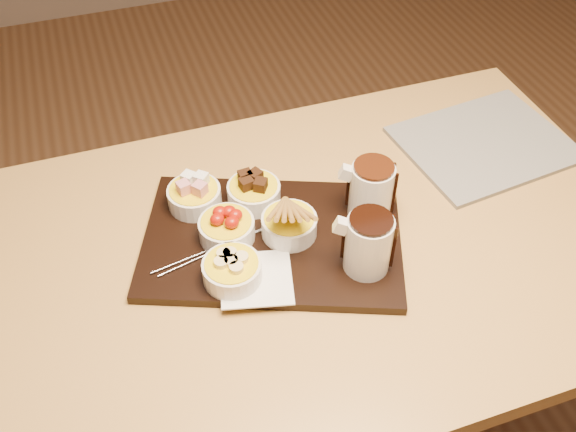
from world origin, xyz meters
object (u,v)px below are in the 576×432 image
object	(u,v)px
bowl_strawberries	(227,229)
pitcher_dark_chocolate	(368,244)
dining_table	(326,274)
pitcher_milk_chocolate	(371,191)
newspaper	(485,144)
serving_board	(272,240)

from	to	relation	value
bowl_strawberries	pitcher_dark_chocolate	bearing A→B (deg)	-34.41
dining_table	pitcher_milk_chocolate	world-z (taller)	pitcher_milk_chocolate
pitcher_milk_chocolate	newspaper	distance (m)	0.35
serving_board	bowl_strawberries	xyz separation A→B (m)	(-0.08, 0.03, 0.03)
pitcher_milk_chocolate	serving_board	bearing A→B (deg)	-158.20
pitcher_dark_chocolate	newspaper	world-z (taller)	pitcher_dark_chocolate
serving_board	bowl_strawberries	world-z (taller)	bowl_strawberries
serving_board	pitcher_milk_chocolate	bearing A→B (deg)	21.80
dining_table	bowl_strawberries	xyz separation A→B (m)	(-0.18, 0.05, 0.14)
dining_table	pitcher_milk_chocolate	distance (m)	0.19
pitcher_dark_chocolate	pitcher_milk_chocolate	bearing A→B (deg)	85.60
bowl_strawberries	serving_board	bearing A→B (deg)	-18.18
pitcher_dark_chocolate	newspaper	bearing A→B (deg)	53.64
pitcher_milk_chocolate	newspaper	xyz separation A→B (m)	(0.32, 0.12, -0.07)
bowl_strawberries	pitcher_milk_chocolate	world-z (taller)	pitcher_milk_chocolate
bowl_strawberries	pitcher_dark_chocolate	distance (m)	0.25
newspaper	bowl_strawberries	bearing A→B (deg)	-177.15
bowl_strawberries	pitcher_dark_chocolate	size ratio (longest dim) A/B	0.93
dining_table	serving_board	world-z (taller)	serving_board
pitcher_milk_chocolate	newspaper	size ratio (longest dim) A/B	0.32
serving_board	pitcher_dark_chocolate	distance (m)	0.19
serving_board	newspaper	xyz separation A→B (m)	(0.51, 0.12, -0.00)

